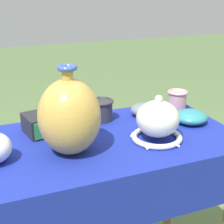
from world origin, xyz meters
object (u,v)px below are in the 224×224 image
mosaic_tile_box (45,123)px  cup_wide_rose (177,100)px  vase_tall_bulbous (69,116)px  vase_dome_bell (158,122)px  bowl_shallow_slate (143,110)px  bowl_shallow_teal (191,117)px  cup_wide_charcoal (101,109)px

mosaic_tile_box → cup_wide_rose: (0.64, 0.03, 0.01)m
vase_tall_bulbous → cup_wide_rose: size_ratio=3.29×
vase_dome_bell → bowl_shallow_slate: bearing=75.0°
mosaic_tile_box → bowl_shallow_slate: bearing=-8.6°
mosaic_tile_box → bowl_shallow_teal: 0.62m
vase_dome_bell → mosaic_tile_box: 0.45m
mosaic_tile_box → cup_wide_charcoal: size_ratio=1.57×
bowl_shallow_slate → bowl_shallow_teal: size_ratio=0.81×
vase_tall_bulbous → bowl_shallow_teal: size_ratio=2.22×
vase_tall_bulbous → bowl_shallow_teal: (0.56, 0.07, -0.11)m
cup_wide_charcoal → cup_wide_rose: (0.39, -0.01, -0.00)m
cup_wide_charcoal → cup_wide_rose: 0.39m
vase_dome_bell → cup_wide_rose: size_ratio=2.15×
mosaic_tile_box → bowl_shallow_teal: mosaic_tile_box is taller
mosaic_tile_box → cup_wide_rose: 0.64m
vase_tall_bulbous → bowl_shallow_teal: vase_tall_bulbous is taller
vase_dome_bell → bowl_shallow_slate: size_ratio=1.80×
bowl_shallow_slate → cup_wide_rose: bearing=4.8°
bowl_shallow_slate → vase_dome_bell: bearing=-105.0°
bowl_shallow_slate → cup_wide_charcoal: cup_wide_charcoal is taller
vase_dome_bell → vase_tall_bulbous: bearing=175.9°
bowl_shallow_slate → bowl_shallow_teal: 0.22m
bowl_shallow_slate → mosaic_tile_box: bearing=-178.2°
mosaic_tile_box → cup_wide_rose: bearing=-7.7°
vase_tall_bulbous → bowl_shallow_slate: bearing=29.1°
bowl_shallow_teal → cup_wide_charcoal: 0.39m
bowl_shallow_teal → cup_wide_charcoal: bearing=153.2°
vase_dome_bell → bowl_shallow_slate: (0.07, 0.25, -0.04)m
vase_dome_bell → mosaic_tile_box: vase_dome_bell is taller
vase_tall_bulbous → vase_dome_bell: vase_tall_bulbous is taller
mosaic_tile_box → cup_wide_rose: size_ratio=1.83×
cup_wide_charcoal → bowl_shallow_teal: bearing=-26.8°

